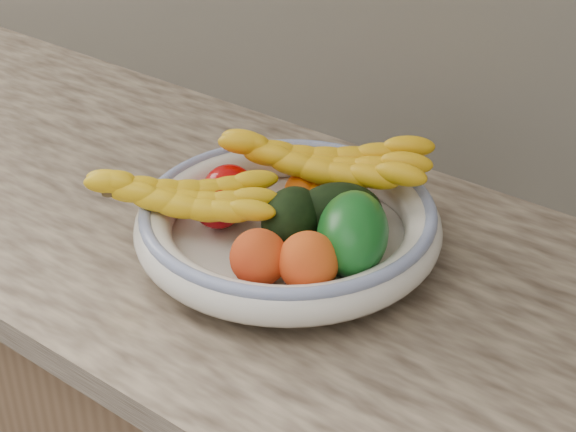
# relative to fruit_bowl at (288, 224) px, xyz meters

# --- Properties ---
(fruit_bowl) EXTENTS (0.39, 0.39, 0.08)m
(fruit_bowl) POSITION_rel_fruit_bowl_xyz_m (0.00, 0.00, 0.00)
(fruit_bowl) COLOR silver
(fruit_bowl) RESTS_ON kitchen_counter
(clementine_back_left) EXTENTS (0.06, 0.06, 0.04)m
(clementine_back_left) POSITION_rel_fruit_bowl_xyz_m (-0.05, 0.11, 0.01)
(clementine_back_left) COLOR #FA6705
(clementine_back_left) RESTS_ON fruit_bowl
(clementine_back_right) EXTENTS (0.05, 0.05, 0.04)m
(clementine_back_right) POSITION_rel_fruit_bowl_xyz_m (0.02, 0.09, 0.01)
(clementine_back_right) COLOR #FF6305
(clementine_back_right) RESTS_ON fruit_bowl
(clementine_back_mid) EXTENTS (0.06, 0.06, 0.04)m
(clementine_back_mid) POSITION_rel_fruit_bowl_xyz_m (-0.01, 0.08, 0.01)
(clementine_back_mid) COLOR orange
(clementine_back_mid) RESTS_ON fruit_bowl
(clementine_extra) EXTENTS (0.06, 0.06, 0.05)m
(clementine_extra) POSITION_rel_fruit_bowl_xyz_m (-0.03, 0.07, 0.01)
(clementine_extra) COLOR #F26005
(clementine_extra) RESTS_ON fruit_bowl
(tomato_left) EXTENTS (0.09, 0.09, 0.06)m
(tomato_left) POSITION_rel_fruit_bowl_xyz_m (-0.10, 0.01, 0.01)
(tomato_left) COLOR #A40203
(tomato_left) RESTS_ON fruit_bowl
(tomato_near_left) EXTENTS (0.09, 0.09, 0.06)m
(tomato_near_left) POSITION_rel_fruit_bowl_xyz_m (-0.09, -0.04, 0.01)
(tomato_near_left) COLOR #A00209
(tomato_near_left) RESTS_ON fruit_bowl
(avocado_center) EXTENTS (0.11, 0.12, 0.07)m
(avocado_center) POSITION_rel_fruit_bowl_xyz_m (0.01, -0.01, 0.02)
(avocado_center) COLOR black
(avocado_center) RESTS_ON fruit_bowl
(avocado_right) EXTENTS (0.13, 0.13, 0.08)m
(avocado_right) POSITION_rel_fruit_bowl_xyz_m (0.05, 0.04, 0.02)
(avocado_right) COLOR black
(avocado_right) RESTS_ON fruit_bowl
(green_mango) EXTENTS (0.16, 0.17, 0.12)m
(green_mango) POSITION_rel_fruit_bowl_xyz_m (0.10, -0.01, 0.03)
(green_mango) COLOR #0F5318
(green_mango) RESTS_ON fruit_bowl
(peach_front) EXTENTS (0.08, 0.08, 0.07)m
(peach_front) POSITION_rel_fruit_bowl_xyz_m (0.03, -0.10, 0.02)
(peach_front) COLOR orange
(peach_front) RESTS_ON fruit_bowl
(peach_right) EXTENTS (0.07, 0.07, 0.07)m
(peach_right) POSITION_rel_fruit_bowl_xyz_m (0.09, -0.08, 0.02)
(peach_right) COLOR orange
(peach_right) RESTS_ON fruit_bowl
(banana_bunch_back) EXTENTS (0.32, 0.22, 0.09)m
(banana_bunch_back) POSITION_rel_fruit_bowl_xyz_m (-0.01, 0.09, 0.04)
(banana_bunch_back) COLOR yellow
(banana_bunch_back) RESTS_ON fruit_bowl
(banana_bunch_front) EXTENTS (0.27, 0.23, 0.07)m
(banana_bunch_front) POSITION_rel_fruit_bowl_xyz_m (-0.10, -0.08, 0.03)
(banana_bunch_front) COLOR yellow
(banana_bunch_front) RESTS_ON fruit_bowl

